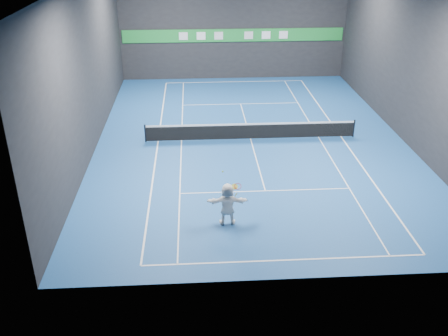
{
  "coord_description": "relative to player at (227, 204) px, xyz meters",
  "views": [
    {
      "loc": [
        -3.32,
        -27.25,
        11.63
      ],
      "look_at": [
        -2.02,
        -6.81,
        1.5
      ],
      "focal_mm": 40.0,
      "sensor_mm": 36.0,
      "label": 1
    }
  ],
  "objects": [
    {
      "name": "service_line_far",
      "position": [
        2.02,
        15.53,
        -0.94
      ],
      "size": [
        8.23,
        0.06,
        0.01
      ],
      "primitive_type": "cube",
      "color": "white",
      "rests_on": "ground"
    },
    {
      "name": "wall_left",
      "position": [
        -6.98,
        9.13,
        3.55
      ],
      "size": [
        0.1,
        26.0,
        9.0
      ],
      "primitive_type": "cube",
      "color": "black",
      "rests_on": "ground"
    },
    {
      "name": "sideline_singles_right",
      "position": [
        6.13,
        9.13,
        -0.94
      ],
      "size": [
        0.06,
        23.78,
        0.01
      ],
      "primitive_type": "cube",
      "color": "white",
      "rests_on": "ground"
    },
    {
      "name": "tennis_racket",
      "position": [
        0.4,
        0.05,
        0.76
      ],
      "size": [
        0.51,
        0.36,
        0.62
      ],
      "color": "red",
      "rests_on": "player"
    },
    {
      "name": "baseline_near",
      "position": [
        2.02,
        -2.76,
        -0.94
      ],
      "size": [
        10.98,
        0.08,
        0.01
      ],
      "primitive_type": "cube",
      "color": "white",
      "rests_on": "ground"
    },
    {
      "name": "wall_back",
      "position": [
        2.02,
        22.13,
        3.55
      ],
      "size": [
        18.0,
        0.1,
        9.0
      ],
      "primitive_type": "cube",
      "color": "black",
      "rests_on": "ground"
    },
    {
      "name": "ground",
      "position": [
        2.02,
        9.13,
        -0.95
      ],
      "size": [
        26.0,
        26.0,
        0.0
      ],
      "primitive_type": "plane",
      "color": "#194A8C",
      "rests_on": "ground"
    },
    {
      "name": "sponsor_banner",
      "position": [
        2.02,
        22.06,
        2.55
      ],
      "size": [
        17.64,
        0.11,
        1.0
      ],
      "color": "green",
      "rests_on": "wall_back"
    },
    {
      "name": "wall_right",
      "position": [
        11.02,
        9.13,
        3.55
      ],
      "size": [
        0.1,
        26.0,
        9.0
      ],
      "primitive_type": "cube",
      "color": "black",
      "rests_on": "ground"
    },
    {
      "name": "player",
      "position": [
        0.0,
        0.0,
        0.0
      ],
      "size": [
        1.76,
        0.59,
        1.89
      ],
      "primitive_type": "imported",
      "rotation": [
        0.0,
        0.0,
        3.12
      ],
      "color": "white",
      "rests_on": "ground"
    },
    {
      "name": "center_service_line",
      "position": [
        2.02,
        9.13,
        -0.94
      ],
      "size": [
        0.06,
        12.8,
        0.01
      ],
      "primitive_type": "cube",
      "color": "white",
      "rests_on": "ground"
    },
    {
      "name": "baseline_far",
      "position": [
        2.02,
        21.02,
        -0.94
      ],
      "size": [
        10.98,
        0.08,
        0.01
      ],
      "primitive_type": "cube",
      "color": "white",
      "rests_on": "ground"
    },
    {
      "name": "sideline_doubles_right",
      "position": [
        7.51,
        9.13,
        -0.94
      ],
      "size": [
        0.08,
        23.78,
        0.01
      ],
      "primitive_type": "cube",
      "color": "white",
      "rests_on": "ground"
    },
    {
      "name": "tennis_ball",
      "position": [
        -0.2,
        0.05,
        1.51
      ],
      "size": [
        0.07,
        0.07,
        0.07
      ],
      "primitive_type": "sphere",
      "color": "#C3E826",
      "rests_on": "player"
    },
    {
      "name": "sideline_doubles_left",
      "position": [
        -3.47,
        9.13,
        -0.94
      ],
      "size": [
        0.08,
        23.78,
        0.01
      ],
      "primitive_type": "cube",
      "color": "white",
      "rests_on": "ground"
    },
    {
      "name": "service_line_near",
      "position": [
        2.02,
        2.73,
        -0.94
      ],
      "size": [
        8.23,
        0.06,
        0.01
      ],
      "primitive_type": "cube",
      "color": "white",
      "rests_on": "ground"
    },
    {
      "name": "sideline_singles_left",
      "position": [
        -2.09,
        9.13,
        -0.94
      ],
      "size": [
        0.06,
        23.78,
        0.01
      ],
      "primitive_type": "cube",
      "color": "white",
      "rests_on": "ground"
    },
    {
      "name": "wall_front",
      "position": [
        2.02,
        -3.87,
        3.55
      ],
      "size": [
        18.0,
        0.1,
        9.0
      ],
      "primitive_type": "cube",
      "color": "black",
      "rests_on": "ground"
    },
    {
      "name": "tennis_net",
      "position": [
        2.02,
        9.13,
        -0.41
      ],
      "size": [
        12.5,
        0.1,
        1.07
      ],
      "color": "black",
      "rests_on": "ground"
    }
  ]
}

